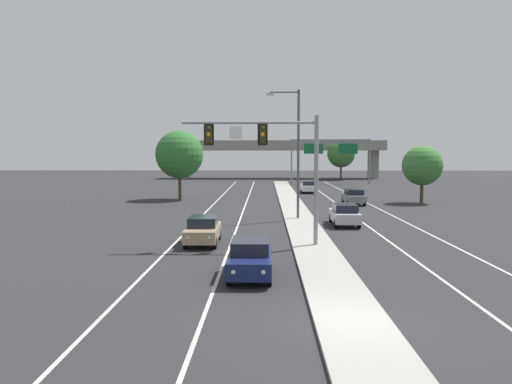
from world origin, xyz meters
TOP-DOWN VIEW (x-y plane):
  - ground_plane at (0.00, 0.00)m, footprint 260.00×260.00m
  - median_island at (0.00, 18.00)m, footprint 2.40×110.00m
  - lane_stripe_oncoming_center at (-4.70, 25.00)m, footprint 0.14×100.00m
  - lane_stripe_receding_center at (4.70, 25.00)m, footprint 0.14×100.00m
  - edge_stripe_left at (-8.00, 25.00)m, footprint 0.14×100.00m
  - edge_stripe_right at (8.00, 25.00)m, footprint 0.14×100.00m
  - overhead_signal_mast at (-2.30, 12.62)m, footprint 7.59×0.44m
  - street_lamp_median at (-0.35, 23.90)m, footprint 2.58×0.28m
  - car_oncoming_navy at (-3.35, 5.92)m, footprint 1.84×4.48m
  - car_oncoming_tan at (-6.32, 13.52)m, footprint 1.88×4.49m
  - car_receding_silver at (3.08, 21.02)m, footprint 1.87×4.49m
  - car_receding_grey at (6.32, 35.63)m, footprint 1.88×4.50m
  - car_receding_white at (2.95, 50.11)m, footprint 1.87×4.49m
  - highway_sign_gantry at (8.20, 68.45)m, footprint 13.28×0.42m
  - overpass_bridge at (0.00, 86.36)m, footprint 42.40×6.40m
  - tree_far_left_a at (-12.30, 40.55)m, footprint 5.35×5.35m
  - tree_far_right_c at (13.65, 37.07)m, footprint 4.15×4.15m
  - tree_far_right_a at (11.85, 81.00)m, footprint 5.34×5.34m

SIDE VIEW (x-z plane):
  - ground_plane at x=0.00m, z-range 0.00..0.00m
  - lane_stripe_oncoming_center at x=-4.70m, z-range 0.00..0.01m
  - lane_stripe_receding_center at x=4.70m, z-range 0.00..0.01m
  - edge_stripe_left at x=-8.00m, z-range 0.00..0.01m
  - edge_stripe_right at x=8.00m, z-range 0.00..0.01m
  - median_island at x=0.00m, z-range 0.00..0.15m
  - car_oncoming_navy at x=-3.35m, z-range 0.03..1.61m
  - car_oncoming_tan at x=-6.32m, z-range 0.03..1.61m
  - car_receding_silver at x=3.08m, z-range 0.03..1.61m
  - car_receding_grey at x=6.32m, z-range 0.03..1.61m
  - car_receding_white at x=2.95m, z-range 0.03..1.61m
  - tree_far_right_c at x=13.65m, z-range 0.92..6.93m
  - tree_far_right_a at x=11.85m, z-range 1.18..8.90m
  - tree_far_left_a at x=-12.30m, z-range 1.19..8.92m
  - overhead_signal_mast at x=-2.30m, z-range 1.74..8.94m
  - overpass_bridge at x=0.00m, z-range 1.96..9.61m
  - street_lamp_median at x=-0.35m, z-range 0.79..10.79m
  - highway_sign_gantry at x=8.20m, z-range 2.41..9.91m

